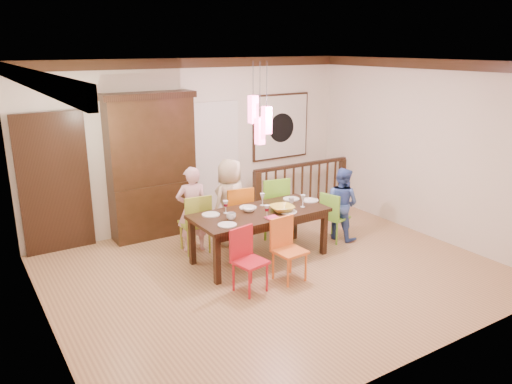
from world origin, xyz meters
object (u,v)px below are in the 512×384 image
person_end_right (342,204)px  balustrade (302,186)px  chair_far_left (195,219)px  person_far_left (192,209)px  chair_end_right (335,213)px  dining_table (260,217)px  person_far_mid (230,202)px  china_hutch (152,166)px

person_end_right → balustrade: bearing=-30.3°
chair_far_left → person_far_left: bearing=-73.9°
chair_end_right → person_end_right: bearing=-98.0°
balustrade → person_end_right: bearing=-100.9°
dining_table → person_end_right: person_end_right is taller
chair_end_right → person_far_mid: size_ratio=0.59×
dining_table → person_end_right: 1.59m
china_hutch → person_far_left: china_hutch is taller
china_hutch → balustrade: china_hutch is taller
chair_far_left → person_far_mid: (0.65, 0.02, 0.16)m
dining_table → chair_far_left: 1.05m
chair_end_right → person_far_mid: bearing=46.5°
person_far_left → person_end_right: size_ratio=1.12×
chair_far_left → balustrade: 2.68m
chair_end_right → china_hutch: bearing=38.2°
balustrade → person_far_mid: person_far_mid is taller
person_far_mid → chair_far_left: bearing=-13.8°
chair_far_left → china_hutch: bearing=-69.7°
person_far_mid → person_end_right: (1.64, -0.81, -0.09)m
dining_table → person_far_left: person_far_left is taller
dining_table → china_hutch: (-0.96, 1.80, 0.54)m
china_hutch → person_far_left: (0.25, -0.97, -0.53)m
chair_far_left → person_far_left: (-0.01, 0.05, 0.14)m
china_hutch → person_far_left: size_ratio=1.77×
person_far_left → person_end_right: bearing=172.8°
balustrade → person_far_left: bearing=-165.7°
dining_table → person_far_mid: 0.81m
china_hutch → person_end_right: bearing=-35.4°
chair_end_right → china_hutch: (-2.41, 1.83, 0.73)m
chair_far_left → person_end_right: bearing=166.6°
chair_end_right → balustrade: bearing=-31.4°
chair_far_left → china_hutch: size_ratio=0.39×
chair_far_left → balustrade: bearing=-159.7°
person_far_left → person_far_mid: 0.66m
dining_table → person_end_right: bearing=-1.0°
china_hutch → person_end_right: 3.18m
chair_end_right → balustrade: (0.45, 1.48, 0.03)m
person_far_mid → person_end_right: person_far_mid is taller
person_end_right → chair_end_right: bearing=78.1°
china_hutch → person_far_mid: 1.44m
chair_far_left → person_end_right: (2.29, -0.79, 0.07)m
person_far_left → person_far_mid: person_far_mid is taller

